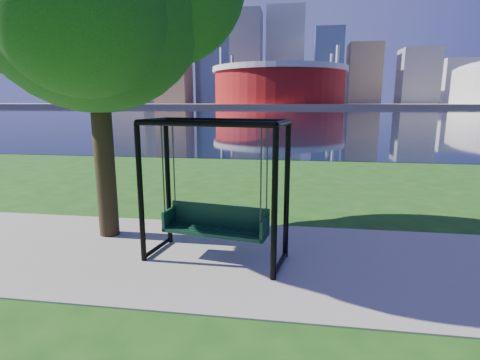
# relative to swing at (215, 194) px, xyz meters

# --- Properties ---
(ground) EXTENTS (900.00, 900.00, 0.00)m
(ground) POSITION_rel_swing_xyz_m (0.12, 0.57, -1.27)
(ground) COLOR #1E5114
(ground) RESTS_ON ground
(path) EXTENTS (120.00, 4.00, 0.03)m
(path) POSITION_rel_swing_xyz_m (0.12, 0.07, -1.25)
(path) COLOR #9E937F
(path) RESTS_ON ground
(river) EXTENTS (900.00, 180.00, 0.02)m
(river) POSITION_rel_swing_xyz_m (0.12, 102.57, -1.26)
(river) COLOR black
(river) RESTS_ON ground
(far_bank) EXTENTS (900.00, 228.00, 2.00)m
(far_bank) POSITION_rel_swing_xyz_m (0.12, 306.57, -0.27)
(far_bank) COLOR #937F60
(far_bank) RESTS_ON ground
(stadium) EXTENTS (83.00, 83.00, 32.00)m
(stadium) POSITION_rel_swing_xyz_m (-9.88, 235.57, 12.96)
(stadium) COLOR maroon
(stadium) RESTS_ON far_bank
(skyline) EXTENTS (392.00, 66.00, 96.50)m
(skyline) POSITION_rel_swing_xyz_m (-4.14, 319.96, 34.62)
(skyline) COLOR gray
(skyline) RESTS_ON far_bank
(swing) EXTENTS (2.71, 1.52, 2.62)m
(swing) POSITION_rel_swing_xyz_m (0.00, 0.00, 0.00)
(swing) COLOR black
(swing) RESTS_ON ground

